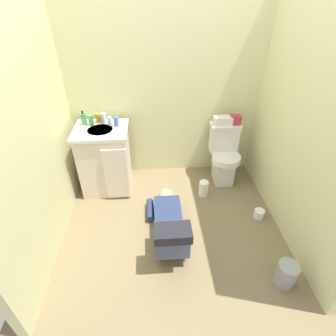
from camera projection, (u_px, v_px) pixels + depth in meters
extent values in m
cube|color=olive|center=(172.00, 225.00, 2.87)|extent=(2.77, 3.09, 0.04)
cube|color=beige|center=(165.00, 82.00, 3.04)|extent=(2.43, 0.08, 2.40)
cube|color=beige|center=(26.00, 128.00, 2.09)|extent=(0.08, 2.09, 2.40)
cube|color=beige|center=(311.00, 119.00, 2.23)|extent=(0.08, 2.09, 2.40)
cube|color=silver|center=(223.00, 168.00, 3.39)|extent=(0.22, 0.30, 0.38)
cylinder|color=silver|center=(226.00, 158.00, 3.23)|extent=(0.35, 0.35, 0.08)
cube|color=silver|center=(224.00, 139.00, 3.28)|extent=(0.34, 0.17, 0.34)
cube|color=silver|center=(226.00, 125.00, 3.18)|extent=(0.36, 0.19, 0.03)
cube|color=beige|center=(106.00, 161.00, 3.17)|extent=(0.56, 0.48, 0.78)
cube|color=silver|center=(100.00, 130.00, 2.93)|extent=(0.60, 0.52, 0.04)
cylinder|color=silver|center=(100.00, 132.00, 2.92)|extent=(0.28, 0.28, 0.05)
cube|color=beige|center=(116.00, 174.00, 2.98)|extent=(0.26, 0.03, 0.66)
cylinder|color=silver|center=(101.00, 119.00, 3.00)|extent=(0.02, 0.02, 0.10)
cube|color=navy|center=(168.00, 218.00, 2.82)|extent=(0.29, 0.52, 0.17)
sphere|color=tan|center=(166.00, 197.00, 3.08)|extent=(0.19, 0.19, 0.19)
cube|color=#4A5571|center=(171.00, 239.00, 2.47)|extent=(0.31, 0.28, 0.20)
cube|color=#4A5571|center=(172.00, 242.00, 2.29)|extent=(0.31, 0.12, 0.32)
cube|color=black|center=(173.00, 233.00, 2.15)|extent=(0.31, 0.19, 0.09)
cylinder|color=navy|center=(150.00, 210.00, 2.95)|extent=(0.08, 0.30, 0.08)
cube|color=silver|center=(223.00, 121.00, 3.14)|extent=(0.22, 0.11, 0.10)
cube|color=#B22D3F|center=(235.00, 120.00, 3.14)|extent=(0.12, 0.09, 0.11)
cylinder|color=#3B8F5D|center=(84.00, 119.00, 2.97)|extent=(0.06, 0.06, 0.13)
cylinder|color=black|center=(82.00, 112.00, 2.92)|extent=(0.02, 0.02, 0.04)
cylinder|color=#4CA44D|center=(91.00, 120.00, 2.95)|extent=(0.05, 0.05, 0.12)
cylinder|color=gold|center=(98.00, 118.00, 3.01)|extent=(0.05, 0.05, 0.11)
cylinder|color=white|center=(104.00, 118.00, 3.00)|extent=(0.05, 0.05, 0.12)
cylinder|color=silver|center=(110.00, 121.00, 2.96)|extent=(0.05, 0.05, 0.10)
cylinder|color=#4365B4|center=(116.00, 122.00, 2.94)|extent=(0.05, 0.05, 0.11)
cylinder|color=gray|center=(286.00, 274.00, 2.24)|extent=(0.18, 0.18, 0.24)
cylinder|color=white|center=(203.00, 189.00, 3.19)|extent=(0.11, 0.11, 0.20)
cylinder|color=white|center=(259.00, 214.00, 2.92)|extent=(0.11, 0.11, 0.10)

